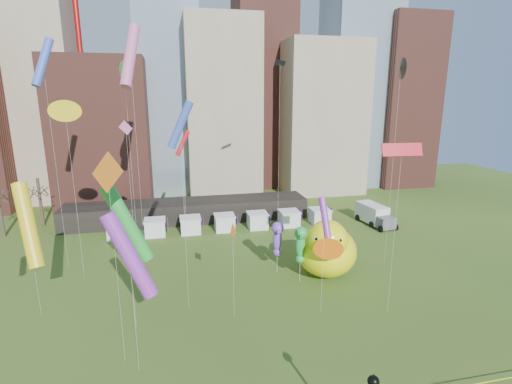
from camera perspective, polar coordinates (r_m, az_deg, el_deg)
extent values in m
cube|color=gray|center=(83.53, -29.90, 13.27)|extent=(14.00, 12.00, 42.00)
cube|color=brown|center=(75.24, -21.69, 8.12)|extent=(16.00, 14.00, 26.00)
cube|color=#8C9EB2|center=(82.44, -13.01, 19.26)|extent=(12.00, 12.00, 55.00)
cube|color=gray|center=(78.71, -5.14, 12.16)|extent=(14.00, 14.00, 34.00)
cube|color=brown|center=(87.65, 1.13, 23.53)|extent=(12.00, 12.00, 68.00)
cube|color=gray|center=(81.88, 9.35, 10.69)|extent=(16.00, 14.00, 30.00)
cube|color=#8C9EB2|center=(89.64, 14.81, 16.45)|extent=(14.00, 12.00, 48.00)
cube|color=brown|center=(92.74, 20.79, 12.20)|extent=(12.00, 12.00, 36.00)
cylinder|color=red|center=(91.56, 12.31, 25.37)|extent=(1.00, 1.00, 76.00)
cube|color=black|center=(62.61, -9.98, -2.75)|extent=(38.00, 6.00, 3.20)
cube|color=white|center=(57.54, -19.71, -5.39)|extent=(2.80, 2.80, 2.20)
cube|color=red|center=(57.16, -17.95, -4.84)|extent=(0.08, 1.40, 1.60)
cube|color=white|center=(57.07, -14.71, -5.17)|extent=(2.80, 2.80, 2.20)
cube|color=red|center=(56.85, -12.93, -4.61)|extent=(0.08, 1.40, 1.60)
cube|color=white|center=(57.03, -9.68, -4.91)|extent=(2.80, 2.80, 2.20)
cube|color=red|center=(56.97, -7.88, -4.34)|extent=(0.08, 1.40, 1.60)
cube|color=white|center=(57.44, -4.68, -4.62)|extent=(2.80, 2.80, 2.20)
cube|color=red|center=(57.53, -2.91, -4.04)|extent=(0.08, 1.40, 1.60)
cube|color=white|center=(58.27, 0.21, -4.30)|extent=(2.80, 2.80, 2.20)
cube|color=red|center=(58.52, 1.94, -3.72)|extent=(0.08, 1.40, 1.60)
cube|color=white|center=(59.51, 4.93, -3.96)|extent=(2.80, 2.80, 2.20)
cube|color=red|center=(59.90, 6.58, -3.38)|extent=(0.08, 1.40, 1.60)
cube|color=white|center=(61.14, 9.42, -3.62)|extent=(2.80, 2.80, 2.20)
cube|color=red|center=(61.66, 10.99, -3.05)|extent=(0.08, 1.40, 1.60)
cylinder|color=#382B21|center=(64.58, -33.70, -2.20)|extent=(0.44, 0.44, 8.00)
cylinder|color=#382B21|center=(66.96, -29.30, -1.35)|extent=(0.44, 0.44, 7.50)
ellipsoid|color=#FCF80C|center=(43.82, 10.37, -8.51)|extent=(9.03, 9.69, 5.50)
ellipsoid|color=#FCF80C|center=(46.70, 10.27, -7.27)|extent=(2.21, 1.98, 2.23)
sphere|color=#FCF80C|center=(40.73, 10.58, -6.94)|extent=(5.35, 5.35, 4.13)
cone|color=orange|center=(39.14, 10.64, -8.04)|extent=(2.79, 2.56, 2.27)
sphere|color=white|center=(39.44, 9.00, -6.72)|extent=(0.74, 0.74, 0.74)
sphere|color=white|center=(39.54, 12.32, -6.82)|extent=(0.74, 0.74, 0.74)
sphere|color=black|center=(39.11, 9.00, -6.90)|extent=(0.37, 0.37, 0.37)
sphere|color=black|center=(39.21, 12.35, -7.00)|extent=(0.37, 0.37, 0.37)
ellipsoid|color=white|center=(50.35, 9.90, -7.30)|extent=(3.47, 3.93, 2.52)
ellipsoid|color=white|center=(51.63, 9.49, -6.82)|extent=(0.91, 0.75, 1.02)
sphere|color=white|center=(48.98, 10.29, -6.66)|extent=(2.11, 2.11, 1.90)
cone|color=orange|center=(48.27, 10.54, -7.06)|extent=(1.14, 0.97, 1.04)
sphere|color=white|center=(48.28, 9.87, -6.63)|extent=(0.34, 0.34, 0.34)
sphere|color=white|center=(48.56, 11.07, -6.56)|extent=(0.34, 0.34, 0.34)
sphere|color=black|center=(48.14, 9.92, -6.70)|extent=(0.17, 0.17, 0.17)
sphere|color=black|center=(48.42, 11.12, -6.63)|extent=(0.17, 0.17, 0.17)
cylinder|color=silver|center=(41.73, 6.54, -10.54)|extent=(0.03, 0.03, 4.17)
ellipsoid|color=green|center=(40.92, 6.62, -7.88)|extent=(1.30, 1.19, 2.67)
sphere|color=green|center=(40.28, 6.74, -6.06)|extent=(1.78, 1.78, 1.36)
cone|color=green|center=(39.76, 7.03, -6.45)|extent=(0.77, 0.97, 0.48)
sphere|color=green|center=(41.55, 6.54, -9.82)|extent=(0.95, 0.95, 0.95)
cylinder|color=silver|center=(43.74, 3.16, -9.45)|extent=(0.03, 0.03, 3.94)
ellipsoid|color=purple|center=(43.00, 3.20, -7.04)|extent=(1.13, 0.97, 2.63)
sphere|color=purple|center=(42.38, 3.28, -5.33)|extent=(1.50, 1.50, 1.34)
cone|color=purple|center=(41.86, 3.50, -5.68)|extent=(0.57, 0.89, 0.47)
sphere|color=purple|center=(43.61, 3.15, -8.87)|extent=(0.94, 0.94, 0.94)
sphere|color=black|center=(22.34, 17.00, -25.24)|extent=(0.61, 0.61, 0.61)
cone|color=black|center=(22.14, 17.06, -24.59)|extent=(0.22, 0.22, 0.27)
cube|color=silver|center=(63.02, 16.77, -2.95)|extent=(3.25, 5.70, 2.71)
cube|color=#595960|center=(60.56, 18.66, -4.31)|extent=(2.71, 2.24, 1.73)
cylinder|color=black|center=(61.10, 16.73, -4.65)|extent=(0.39, 1.00, 0.98)
cylinder|color=black|center=(62.69, 18.75, -4.33)|extent=(0.39, 1.00, 0.98)
cylinder|color=black|center=(63.94, 14.80, -3.69)|extent=(0.39, 1.00, 0.98)
cylinder|color=black|center=(65.47, 16.77, -3.42)|extent=(0.39, 1.00, 0.98)
cylinder|color=silver|center=(52.55, -10.49, -0.19)|extent=(0.02, 0.02, 13.44)
cylinder|color=red|center=(51.36, -10.82, 7.10)|extent=(2.09, 0.90, 3.44)
cylinder|color=silver|center=(43.94, -17.94, -1.56)|extent=(0.02, 0.02, 16.18)
cube|color=pink|center=(42.61, -18.75, 9.00)|extent=(1.31, 0.82, 1.52)
cylinder|color=silver|center=(45.95, 19.52, 2.84)|extent=(0.02, 0.02, 22.23)
cone|color=black|center=(45.32, 20.69, 16.76)|extent=(0.95, 2.18, 2.20)
cylinder|color=silver|center=(34.25, -17.89, -11.98)|extent=(0.02, 0.02, 9.44)
cylinder|color=green|center=(32.52, -18.50, -4.45)|extent=(4.04, 1.91, 6.62)
cylinder|color=silver|center=(44.04, -25.19, -0.99)|extent=(0.02, 0.02, 17.96)
cone|color=yellow|center=(42.84, -26.43, 10.70)|extent=(2.11, 0.32, 2.11)
cylinder|color=silver|center=(34.83, -10.50, -4.36)|extent=(0.02, 0.02, 17.02)
cylinder|color=blue|center=(33.21, -11.15, 9.74)|extent=(2.49, 1.26, 4.07)
cylinder|color=silver|center=(29.50, -19.92, -11.15)|extent=(0.02, 0.02, 14.40)
cube|color=orange|center=(27.36, -21.15, 2.69)|extent=(2.28, 1.80, 2.88)
cylinder|color=silver|center=(29.44, -17.56, -16.99)|extent=(0.02, 0.02, 8.94)
cylinder|color=purple|center=(27.47, -18.24, -8.93)|extent=(3.77, 2.14, 6.17)
cylinder|color=silver|center=(46.20, -17.06, 3.93)|extent=(0.02, 0.02, 23.57)
cylinder|color=pink|center=(45.80, -18.16, 18.60)|extent=(2.69, 4.21, 6.93)
cylinder|color=silver|center=(50.48, 3.39, 5.21)|extent=(0.02, 0.02, 23.38)
cube|color=black|center=(50.08, 3.59, 18.55)|extent=(1.75, 1.46, 0.62)
cylinder|color=silver|center=(48.40, -17.96, 3.38)|extent=(0.02, 0.02, 22.05)
cone|color=green|center=(47.77, -18.97, 16.49)|extent=(0.89, 2.47, 2.47)
cylinder|color=silver|center=(39.75, -29.93, -10.19)|extent=(0.02, 0.02, 8.62)
cylinder|color=yellow|center=(38.34, -30.70, -4.25)|extent=(3.08, 4.38, 7.30)
cylinder|color=silver|center=(47.52, -27.45, 2.74)|extent=(0.02, 0.02, 22.75)
cylinder|color=blue|center=(46.99, -29.05, 16.46)|extent=(2.56, 2.89, 5.11)
cylinder|color=silver|center=(34.79, -3.34, -12.12)|extent=(0.02, 0.02, 8.06)
cube|color=orange|center=(33.23, -3.44, -5.86)|extent=(0.73, 1.41, 1.56)
cylinder|color=silver|center=(35.68, 9.85, -10.71)|extent=(0.02, 0.02, 9.09)
cylinder|color=purple|center=(34.06, 10.16, -3.74)|extent=(0.75, 2.10, 3.50)
cylinder|color=silver|center=(36.27, 19.82, -5.92)|extent=(0.02, 0.02, 15.00)
cube|color=red|center=(34.57, 20.83, 5.88)|extent=(3.57, 0.77, 1.08)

